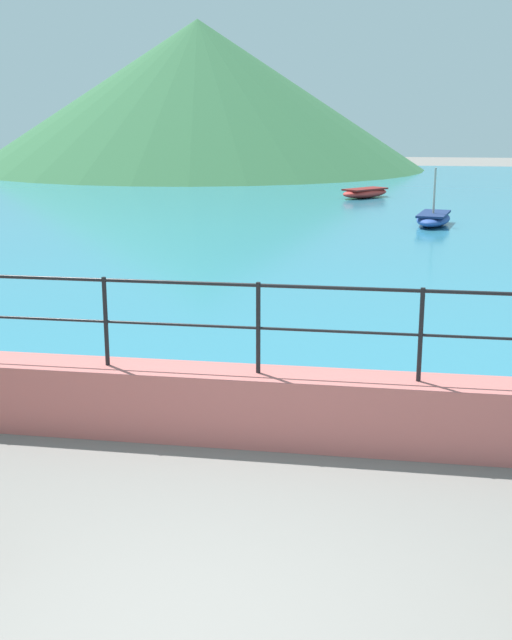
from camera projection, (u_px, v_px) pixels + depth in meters
The scene contains 7 objects.
ground_plane at pixel (174, 640), 4.96m from camera, with size 120.00×120.00×0.00m, color slate.
promenade_wall at pixel (258, 406), 7.93m from camera, with size 20.00×0.56×0.70m, color #BC605B.
railing at pixel (258, 311), 7.69m from camera, with size 18.44×0.04×0.90m.
lake_water at pixel (357, 202), 29.65m from camera, with size 64.00×44.32×0.06m, color teal.
hill_main at pixel (199, 95), 47.31m from camera, with size 26.71×26.71×8.51m, color #33663D.
boat_1 at pixel (365, 193), 30.78m from camera, with size 2.15×2.35×0.36m.
boat_3 at pixel (433, 218), 23.07m from camera, with size 1.29×2.42×1.64m.
Camera 1 is at (1.21, -4.17, 3.14)m, focal length 45.19 mm.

